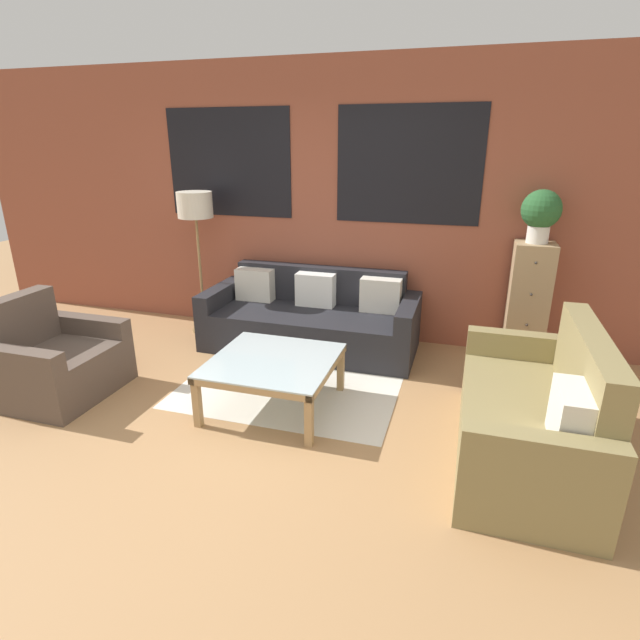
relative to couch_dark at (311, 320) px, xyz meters
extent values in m
plane|color=#AD7F51|center=(-0.11, -1.95, -0.28)|extent=(16.00, 16.00, 0.00)
cube|color=brown|center=(-0.11, 0.49, 1.12)|extent=(8.40, 0.08, 2.80)
cube|color=black|center=(-1.06, 0.44, 1.52)|extent=(1.40, 0.01, 1.10)
cube|color=black|center=(0.84, 0.44, 1.52)|extent=(1.40, 0.01, 1.10)
cube|color=silver|center=(0.10, -0.72, -0.28)|extent=(1.86, 1.77, 0.00)
cube|color=#232328|center=(0.00, -0.13, -0.08)|extent=(1.82, 0.72, 0.40)
cube|color=#232328|center=(0.00, 0.31, 0.11)|extent=(1.82, 0.16, 0.78)
cube|color=#232328|center=(-0.99, -0.05, 0.01)|extent=(0.16, 0.88, 0.58)
cube|color=#232328|center=(0.99, -0.05, 0.01)|extent=(0.16, 0.88, 0.58)
cube|color=silver|center=(-0.68, 0.15, 0.29)|extent=(0.40, 0.16, 0.34)
cube|color=white|center=(0.00, 0.15, 0.29)|extent=(0.40, 0.16, 0.34)
cube|color=silver|center=(0.68, 0.15, 0.29)|extent=(0.40, 0.16, 0.34)
cube|color=olive|center=(1.86, -1.44, -0.07)|extent=(0.64, 1.35, 0.42)
cube|color=olive|center=(2.26, -1.44, 0.18)|extent=(0.16, 1.35, 0.92)
cube|color=olive|center=(1.94, -0.70, 0.03)|extent=(0.80, 0.14, 0.62)
cube|color=olive|center=(1.94, -2.19, 0.03)|extent=(0.80, 0.14, 0.62)
cube|color=silver|center=(2.10, -1.90, 0.31)|extent=(0.16, 0.40, 0.34)
cube|color=brown|center=(-1.61, -1.59, -0.08)|extent=(0.64, 0.62, 0.40)
cube|color=brown|center=(-2.01, -1.59, 0.14)|extent=(0.16, 0.62, 0.84)
cube|color=brown|center=(-1.69, -1.98, 0.00)|extent=(0.80, 0.14, 0.56)
cube|color=brown|center=(-1.69, -1.21, 0.00)|extent=(0.80, 0.14, 0.56)
cube|color=silver|center=(0.10, -1.29, 0.13)|extent=(0.95, 0.95, 0.01)
cube|color=tan|center=(0.10, -1.74, 0.10)|extent=(0.95, 0.05, 0.05)
cube|color=tan|center=(0.10, -0.84, 0.10)|extent=(0.95, 0.05, 0.05)
cube|color=tan|center=(-0.35, -1.29, 0.10)|extent=(0.05, 0.95, 0.05)
cube|color=tan|center=(0.55, -1.29, 0.10)|extent=(0.05, 0.95, 0.05)
cube|color=tan|center=(-0.34, -1.73, -0.08)|extent=(0.05, 0.06, 0.41)
cube|color=tan|center=(0.54, -1.73, -0.08)|extent=(0.05, 0.06, 0.41)
cube|color=tan|center=(-0.34, -0.86, -0.08)|extent=(0.05, 0.06, 0.41)
cube|color=tan|center=(0.54, -0.86, -0.08)|extent=(0.05, 0.06, 0.41)
cylinder|color=olive|center=(-1.29, 0.09, -0.27)|extent=(0.28, 0.28, 0.02)
cylinder|color=olive|center=(-1.29, 0.09, 0.36)|extent=(0.03, 0.03, 1.24)
cylinder|color=beige|center=(-1.29, 0.09, 1.11)|extent=(0.37, 0.37, 0.27)
cube|color=tan|center=(2.06, 0.23, 0.30)|extent=(0.35, 0.34, 1.16)
sphere|color=#38332D|center=(2.06, 0.06, 0.73)|extent=(0.02, 0.02, 0.02)
sphere|color=#38332D|center=(2.06, 0.06, 0.44)|extent=(0.02, 0.02, 0.02)
sphere|color=#38332D|center=(2.06, 0.06, 0.15)|extent=(0.02, 0.02, 0.02)
sphere|color=#38332D|center=(2.06, 0.06, -0.14)|extent=(0.02, 0.02, 0.02)
cylinder|color=silver|center=(2.06, 0.23, 0.95)|extent=(0.19, 0.19, 0.15)
sphere|color=#285B2D|center=(2.06, 0.23, 1.17)|extent=(0.34, 0.34, 0.34)
camera|label=1|loc=(1.48, -4.59, 1.73)|focal=28.00mm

